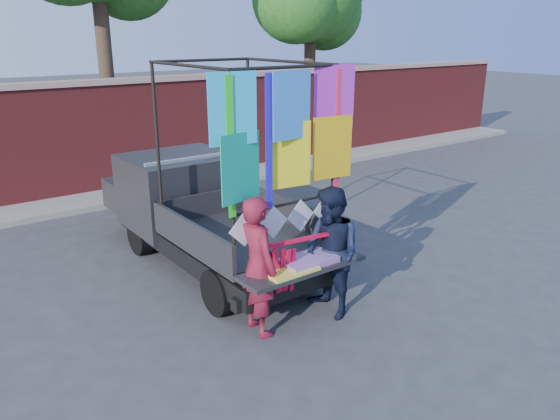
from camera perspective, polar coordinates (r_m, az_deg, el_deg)
ground at (r=7.57m, az=-1.42°, el=-10.44°), size 90.00×90.00×0.00m
brick_wall at (r=13.22m, az=-19.44°, el=7.11°), size 30.00×0.45×2.61m
curb at (r=12.85m, az=-17.89°, el=1.15°), size 30.00×1.20×0.12m
pickup_truck at (r=9.21m, az=-8.94°, el=0.17°), size 2.05×5.15×3.24m
woman at (r=6.71m, az=-2.32°, el=-5.87°), size 0.46×0.67×1.79m
man at (r=7.16m, az=5.36°, el=-4.52°), size 0.73×0.90×1.75m
streamer_bundle at (r=6.82m, az=0.98°, el=-5.02°), size 1.00×0.18×0.69m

